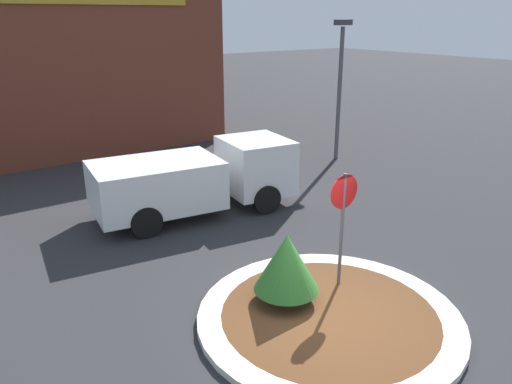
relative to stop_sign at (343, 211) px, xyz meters
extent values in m
plane|color=#2D2D30|center=(-0.95, -0.71, -1.80)|extent=(120.00, 120.00, 0.00)
cylinder|color=silver|center=(-0.95, -0.71, -1.73)|extent=(5.06, 5.06, 0.14)
cylinder|color=brown|center=(-0.95, -0.71, -1.73)|extent=(4.15, 4.15, 0.14)
cylinder|color=#4C4C51|center=(0.00, 0.00, -0.51)|extent=(0.07, 0.07, 2.59)
cylinder|color=#B71414|center=(0.00, 0.00, 0.41)|extent=(0.72, 0.03, 0.72)
cylinder|color=brown|center=(-1.33, 0.14, -1.53)|extent=(0.08, 0.08, 0.26)
cone|color=#2D6B28|center=(-1.33, 0.14, -0.82)|extent=(1.30, 1.30, 1.17)
cube|color=white|center=(1.68, 5.35, -0.61)|extent=(2.13, 2.31, 1.62)
cube|color=white|center=(-1.43, 5.78, -0.75)|extent=(3.76, 2.64, 1.33)
cube|color=black|center=(2.32, 5.26, -0.32)|extent=(0.29, 1.85, 0.57)
cylinder|color=black|center=(1.64, 6.37, -1.37)|extent=(0.89, 0.36, 0.86)
cylinder|color=black|center=(1.37, 4.38, -1.37)|extent=(0.89, 0.36, 0.86)
cylinder|color=black|center=(-1.93, 6.86, -1.37)|extent=(0.89, 0.36, 0.86)
cylinder|color=black|center=(-2.20, 4.87, -1.37)|extent=(0.89, 0.36, 0.86)
cube|color=brown|center=(-0.64, 16.09, 1.78)|extent=(12.19, 6.00, 7.16)
cylinder|color=#4C4C51|center=(7.22, 7.44, 0.76)|extent=(0.16, 0.16, 5.12)
cube|color=#38383D|center=(7.22, 7.44, 3.47)|extent=(0.70, 0.30, 0.20)
camera|label=1|loc=(-6.90, -6.56, 3.74)|focal=35.00mm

